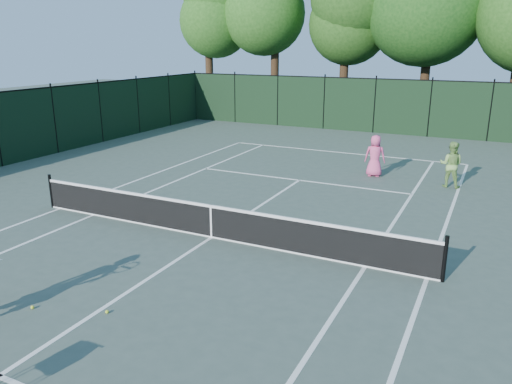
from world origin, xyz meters
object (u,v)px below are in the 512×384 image
at_px(player_green, 451,164).
at_px(loose_ball_midcourt, 32,307).
at_px(loose_ball_near_cart, 107,312).
at_px(player_pink, 375,156).

xyz_separation_m(player_green, loose_ball_midcourt, (-6.34, -12.65, -0.79)).
height_order(player_green, loose_ball_near_cart, player_green).
height_order(player_pink, loose_ball_near_cart, player_pink).
bearing_deg(player_pink, loose_ball_midcourt, 66.26).
height_order(player_green, loose_ball_midcourt, player_green).
relative_size(player_pink, loose_ball_near_cart, 23.62).
bearing_deg(player_green, loose_ball_midcourt, 66.77).
height_order(player_pink, player_green, player_green).
bearing_deg(loose_ball_midcourt, loose_ball_near_cart, 19.65).
bearing_deg(loose_ball_near_cart, loose_ball_midcourt, -160.35).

